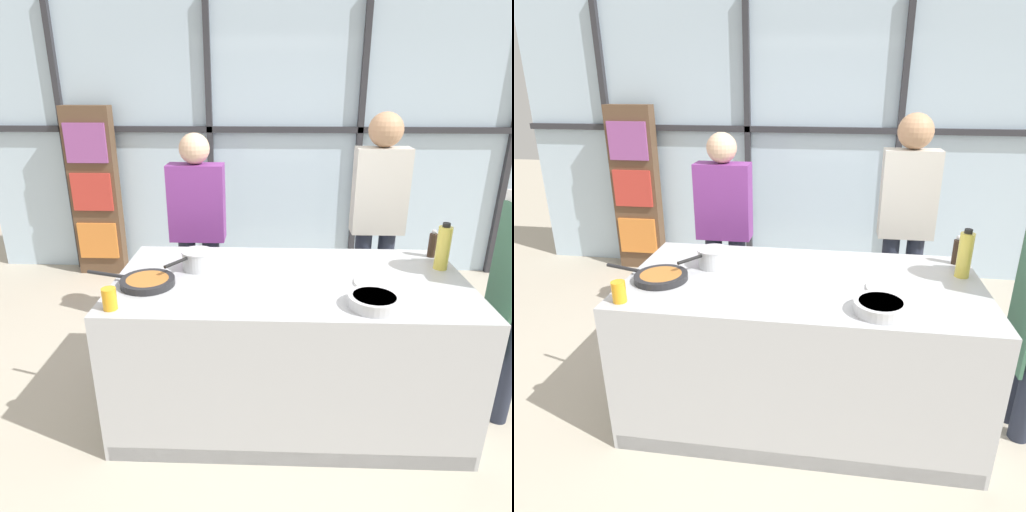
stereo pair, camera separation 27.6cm
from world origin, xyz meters
The scene contains 13 objects.
ground_plane centered at (0.00, 0.00, 0.00)m, with size 18.00×18.00×0.00m, color #BCB29E.
back_window_wall centered at (0.00, 2.38, 1.40)m, with size 6.40×0.10×2.80m.
bookshelf centered at (-1.99, 2.20, 0.89)m, with size 0.50×0.19×1.78m.
demo_island centered at (0.00, 0.00, 0.46)m, with size 2.07×1.05×0.91m.
spectator_far_left centered at (-0.70, 0.95, 0.94)m, with size 0.43×0.23×1.65m.
spectator_center_left centered at (0.70, 0.95, 1.06)m, with size 0.40×0.25×1.80m.
frying_pan centered at (-0.83, -0.12, 0.94)m, with size 0.54×0.31×0.04m.
saucepan centered at (-0.57, 0.12, 0.98)m, with size 0.26×0.32×0.12m.
white_plate centered at (0.50, -0.07, 0.92)m, with size 0.28×0.28×0.01m, color white.
mixing_bowl centered at (0.42, -0.35, 0.95)m, with size 0.27×0.27×0.06m.
oil_bottle centered at (0.94, 0.19, 1.05)m, with size 0.08×0.08×0.30m.
pepper_grinder centered at (0.95, 0.39, 1.00)m, with size 0.05×0.05×0.19m.
juice_glass_near centered at (-0.94, -0.42, 0.97)m, with size 0.07×0.07×0.12m, color orange.
Camera 2 is at (0.16, -2.45, 2.01)m, focal length 32.00 mm.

